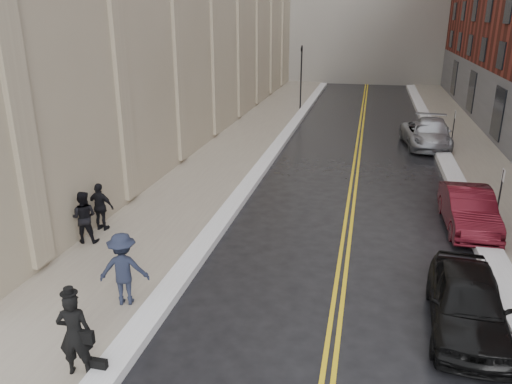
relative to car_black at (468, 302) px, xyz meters
The scene contains 18 objects.
ground 5.81m from the car_black, behind, with size 160.00×160.00×0.00m, color black.
sidewalk_left 18.32m from the car_black, 123.86° to the left, with size 4.00×64.00×0.15m, color gray.
sidewalk_right 15.57m from the car_black, 77.76° to the left, with size 3.00×64.00×0.15m, color gray.
lane_stripe_a 15.58m from the car_black, 102.32° to the left, with size 0.12×64.00×0.01m, color gold.
lane_stripe_b 15.53m from the car_black, 101.45° to the left, with size 0.12×64.00×0.01m, color gold.
snow_ridge_left 17.15m from the car_black, 117.46° to the left, with size 0.70×60.80×0.26m, color white.
snow_ridge_right 15.28m from the car_black, 84.55° to the left, with size 0.85×60.80×0.30m, color white.
traffic_signal 30.45m from the car_black, 105.87° to the left, with size 0.18×0.15×5.20m.
parking_sign_near 7.55m from the car_black, 73.02° to the left, with size 0.06×0.35×2.23m.
parking_sign_far 19.34m from the car_black, 83.47° to the left, with size 0.06×0.35×2.23m.
car_black is the anchor object (origin of this frame).
car_maroon 6.80m from the car_black, 80.70° to the left, with size 1.59×4.55×1.50m, color #4C0D16.
car_silver_near 19.38m from the car_black, 87.03° to the left, with size 2.22×5.46×1.58m, color #B5B7BD.
car_silver_far 19.03m from the car_black, 87.99° to the left, with size 2.36×5.12×1.42m, color gray.
pedestrian_main 9.32m from the car_black, 155.90° to the right, with size 0.72×0.47×1.97m, color black.
pedestrian_a 12.11m from the car_black, 169.34° to the left, with size 0.89×0.69×1.82m, color black.
pedestrian_b 8.86m from the car_black, behind, with size 1.31×0.75×2.03m, color #1B2032.
pedestrian_c 12.32m from the car_black, 164.48° to the left, with size 1.03×0.43×1.76m, color black.
Camera 1 is at (2.94, -10.87, 7.53)m, focal length 35.00 mm.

